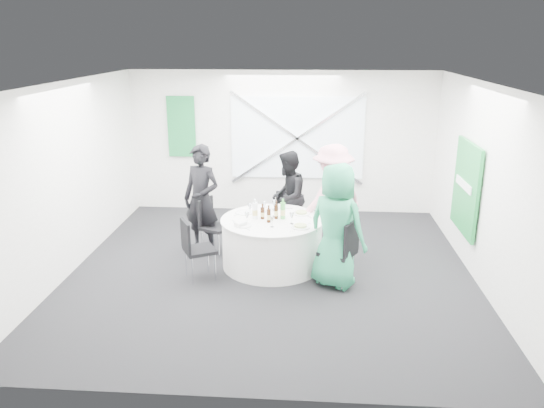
# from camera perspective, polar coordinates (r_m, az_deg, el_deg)

# --- Properties ---
(floor) EXTENTS (6.00, 6.00, 0.00)m
(floor) POSITION_cam_1_polar(r_m,az_deg,el_deg) (8.13, -0.10, -7.16)
(floor) COLOR black
(floor) RESTS_ON ground
(ceiling) EXTENTS (6.00, 6.00, 0.00)m
(ceiling) POSITION_cam_1_polar(r_m,az_deg,el_deg) (7.41, -0.11, 12.92)
(ceiling) COLOR silver
(ceiling) RESTS_ON wall_back
(wall_back) EXTENTS (6.00, 0.00, 6.00)m
(wall_back) POSITION_cam_1_polar(r_m,az_deg,el_deg) (10.57, 1.09, 6.64)
(wall_back) COLOR silver
(wall_back) RESTS_ON floor
(wall_front) EXTENTS (6.00, 0.00, 6.00)m
(wall_front) POSITION_cam_1_polar(r_m,az_deg,el_deg) (4.83, -2.74, -6.88)
(wall_front) COLOR silver
(wall_front) RESTS_ON floor
(wall_left) EXTENTS (0.00, 6.00, 6.00)m
(wall_left) POSITION_cam_1_polar(r_m,az_deg,el_deg) (8.41, -20.96, 2.63)
(wall_left) COLOR silver
(wall_left) RESTS_ON floor
(wall_right) EXTENTS (0.00, 6.00, 6.00)m
(wall_right) POSITION_cam_1_polar(r_m,az_deg,el_deg) (8.02, 21.82, 1.84)
(wall_right) COLOR silver
(wall_right) RESTS_ON floor
(window_panel) EXTENTS (2.60, 0.03, 1.60)m
(window_panel) POSITION_cam_1_polar(r_m,az_deg,el_deg) (10.50, 2.73, 7.10)
(window_panel) COLOR silver
(window_panel) RESTS_ON wall_back
(window_brace_a) EXTENTS (2.63, 0.05, 1.84)m
(window_brace_a) POSITION_cam_1_polar(r_m,az_deg,el_deg) (10.46, 2.73, 7.06)
(window_brace_a) COLOR silver
(window_brace_a) RESTS_ON window_panel
(window_brace_b) EXTENTS (2.63, 0.05, 1.84)m
(window_brace_b) POSITION_cam_1_polar(r_m,az_deg,el_deg) (10.46, 2.73, 7.06)
(window_brace_b) COLOR silver
(window_brace_b) RESTS_ON window_panel
(green_banner) EXTENTS (0.55, 0.04, 1.20)m
(green_banner) POSITION_cam_1_polar(r_m,az_deg,el_deg) (10.76, -9.72, 8.21)
(green_banner) COLOR #167136
(green_banner) RESTS_ON wall_back
(green_sign) EXTENTS (0.05, 1.20, 1.40)m
(green_sign) POSITION_cam_1_polar(r_m,az_deg,el_deg) (8.60, 20.14, 1.65)
(green_sign) COLOR #188536
(green_sign) RESTS_ON wall_right
(banquet_table) EXTENTS (1.56, 1.56, 0.76)m
(banquet_table) POSITION_cam_1_polar(r_m,az_deg,el_deg) (8.16, 0.00, -4.15)
(banquet_table) COLOR silver
(banquet_table) RESTS_ON floor
(chair_back) EXTENTS (0.42, 0.42, 0.82)m
(chair_back) POSITION_cam_1_polar(r_m,az_deg,el_deg) (9.24, 1.41, -0.88)
(chair_back) COLOR black
(chair_back) RESTS_ON floor
(chair_back_left) EXTENTS (0.55, 0.55, 0.91)m
(chair_back_left) POSITION_cam_1_polar(r_m,az_deg,el_deg) (8.68, -6.53, -1.86)
(chair_back_left) COLOR black
(chair_back_left) RESTS_ON floor
(chair_back_right) EXTENTS (0.56, 0.56, 0.88)m
(chair_back_right) POSITION_cam_1_polar(r_m,az_deg,el_deg) (8.81, 6.78, -1.70)
(chair_back_right) COLOR black
(chair_back_right) RESTS_ON floor
(chair_front_right) EXTENTS (0.61, 0.60, 0.97)m
(chair_front_right) POSITION_cam_1_polar(r_m,az_deg,el_deg) (7.53, 7.67, -4.66)
(chair_front_right) COLOR black
(chair_front_right) RESTS_ON floor
(chair_front_left) EXTENTS (0.57, 0.57, 0.92)m
(chair_front_left) POSITION_cam_1_polar(r_m,az_deg,el_deg) (7.72, -8.41, -4.39)
(chair_front_left) COLOR black
(chair_front_left) RESTS_ON floor
(person_man_back_left) EXTENTS (0.77, 0.65, 1.78)m
(person_man_back_left) POSITION_cam_1_polar(r_m,az_deg,el_deg) (8.64, -7.58, 0.51)
(person_man_back_left) COLOR black
(person_man_back_left) RESTS_ON floor
(person_man_back) EXTENTS (0.55, 0.83, 1.58)m
(person_man_back) POSITION_cam_1_polar(r_m,az_deg,el_deg) (9.05, 1.69, 0.79)
(person_man_back) COLOR black
(person_man_back) RESTS_ON floor
(person_woman_pink) EXTENTS (1.26, 1.11, 1.80)m
(person_woman_pink) POSITION_cam_1_polar(r_m,az_deg,el_deg) (8.60, 6.49, 0.53)
(person_woman_pink) COLOR pink
(person_woman_pink) RESTS_ON floor
(person_woman_green) EXTENTS (1.04, 0.95, 1.78)m
(person_woman_green) POSITION_cam_1_polar(r_m,az_deg,el_deg) (7.41, 6.94, -2.35)
(person_woman_green) COLOR #279162
(person_woman_green) RESTS_ON floor
(plate_back) EXTENTS (0.28, 0.28, 0.01)m
(plate_back) POSITION_cam_1_polar(r_m,az_deg,el_deg) (8.60, 0.26, -0.28)
(plate_back) COLOR white
(plate_back) RESTS_ON banquet_table
(plate_back_left) EXTENTS (0.29, 0.29, 0.01)m
(plate_back_left) POSITION_cam_1_polar(r_m,az_deg,el_deg) (8.33, -2.99, -0.90)
(plate_back_left) COLOR white
(plate_back_left) RESTS_ON banquet_table
(plate_back_right) EXTENTS (0.28, 0.28, 0.04)m
(plate_back_right) POSITION_cam_1_polar(r_m,az_deg,el_deg) (8.27, 3.18, -0.97)
(plate_back_right) COLOR white
(plate_back_right) RESTS_ON banquet_table
(plate_front_right) EXTENTS (0.28, 0.28, 0.04)m
(plate_front_right) POSITION_cam_1_polar(r_m,az_deg,el_deg) (7.69, 3.08, -2.41)
(plate_front_right) COLOR white
(plate_front_right) RESTS_ON banquet_table
(plate_front_left) EXTENTS (0.25, 0.25, 0.01)m
(plate_front_left) POSITION_cam_1_polar(r_m,az_deg,el_deg) (7.76, -3.16, -2.29)
(plate_front_left) COLOR white
(plate_front_left) RESTS_ON banquet_table
(napkin) EXTENTS (0.19, 0.20, 0.05)m
(napkin) POSITION_cam_1_polar(r_m,az_deg,el_deg) (7.74, -3.38, -2.11)
(napkin) COLOR silver
(napkin) RESTS_ON plate_front_left
(beer_bottle_a) EXTENTS (0.06, 0.06, 0.24)m
(beer_bottle_a) POSITION_cam_1_polar(r_m,az_deg,el_deg) (8.01, -1.03, -0.99)
(beer_bottle_a) COLOR #3B1D0A
(beer_bottle_a) RESTS_ON banquet_table
(beer_bottle_b) EXTENTS (0.06, 0.06, 0.26)m
(beer_bottle_b) POSITION_cam_1_polar(r_m,az_deg,el_deg) (8.11, 0.45, -0.70)
(beer_bottle_b) COLOR #3B1D0A
(beer_bottle_b) RESTS_ON banquet_table
(beer_bottle_c) EXTENTS (0.06, 0.06, 0.28)m
(beer_bottle_c) POSITION_cam_1_polar(r_m,az_deg,el_deg) (8.02, 0.44, -0.86)
(beer_bottle_c) COLOR #3B1D0A
(beer_bottle_c) RESTS_ON banquet_table
(beer_bottle_d) EXTENTS (0.06, 0.06, 0.26)m
(beer_bottle_d) POSITION_cam_1_polar(r_m,az_deg,el_deg) (7.86, -0.35, -1.28)
(beer_bottle_d) COLOR #3B1D0A
(beer_bottle_d) RESTS_ON banquet_table
(green_water_bottle) EXTENTS (0.08, 0.08, 0.32)m
(green_water_bottle) POSITION_cam_1_polar(r_m,az_deg,el_deg) (8.01, 1.18, -0.75)
(green_water_bottle) COLOR green
(green_water_bottle) RESTS_ON banquet_table
(clear_water_bottle) EXTENTS (0.08, 0.08, 0.31)m
(clear_water_bottle) POSITION_cam_1_polar(r_m,az_deg,el_deg) (8.01, -1.85, -0.77)
(clear_water_bottle) COLOR white
(clear_water_bottle) RESTS_ON banquet_table
(wine_glass_a) EXTENTS (0.07, 0.07, 0.17)m
(wine_glass_a) POSITION_cam_1_polar(r_m,az_deg,el_deg) (8.29, -1.71, -0.11)
(wine_glass_a) COLOR white
(wine_glass_a) RESTS_ON banquet_table
(wine_glass_b) EXTENTS (0.07, 0.07, 0.17)m
(wine_glass_b) POSITION_cam_1_polar(r_m,az_deg,el_deg) (7.79, 2.14, -1.28)
(wine_glass_b) COLOR white
(wine_glass_b) RESTS_ON banquet_table
(wine_glass_c) EXTENTS (0.07, 0.07, 0.17)m
(wine_glass_c) POSITION_cam_1_polar(r_m,az_deg,el_deg) (7.82, -2.71, -1.22)
(wine_glass_c) COLOR white
(wine_glass_c) RESTS_ON banquet_table
(wine_glass_d) EXTENTS (0.07, 0.07, 0.17)m
(wine_glass_d) POSITION_cam_1_polar(r_m,az_deg,el_deg) (8.39, 0.20, 0.12)
(wine_glass_d) COLOR white
(wine_glass_d) RESTS_ON banquet_table
(wine_glass_e) EXTENTS (0.07, 0.07, 0.17)m
(wine_glass_e) POSITION_cam_1_polar(r_m,az_deg,el_deg) (8.33, -0.83, -0.02)
(wine_glass_e) COLOR white
(wine_glass_e) RESTS_ON banquet_table
(wine_glass_f) EXTENTS (0.07, 0.07, 0.17)m
(wine_glass_f) POSITION_cam_1_polar(r_m,az_deg,el_deg) (8.22, -2.38, -0.28)
(wine_glass_f) COLOR white
(wine_glass_f) RESTS_ON banquet_table
(wine_glass_g) EXTENTS (0.07, 0.07, 0.17)m
(wine_glass_g) POSITION_cam_1_polar(r_m,az_deg,el_deg) (7.66, 0.00, -1.60)
(wine_glass_g) COLOR white
(wine_glass_g) RESTS_ON banquet_table
(fork_a) EXTENTS (0.10, 0.13, 0.01)m
(fork_a) POSITION_cam_1_polar(r_m,az_deg,el_deg) (7.92, -4.05, -1.94)
(fork_a) COLOR silver
(fork_a) RESTS_ON banquet_table
(knife_a) EXTENTS (0.10, 0.13, 0.01)m
(knife_a) POSITION_cam_1_polar(r_m,az_deg,el_deg) (7.61, -2.71, -2.72)
(knife_a) COLOR silver
(knife_a) RESTS_ON banquet_table
(fork_b) EXTENTS (0.10, 0.13, 0.01)m
(fork_b) POSITION_cam_1_polar(r_m,az_deg,el_deg) (7.58, 2.37, -2.81)
(fork_b) COLOR silver
(fork_b) RESTS_ON banquet_table
(knife_b) EXTENTS (0.11, 0.13, 0.01)m
(knife_b) POSITION_cam_1_polar(r_m,az_deg,el_deg) (7.81, 3.79, -2.22)
(knife_b) COLOR silver
(knife_b) RESTS_ON banquet_table
(fork_c) EXTENTS (0.08, 0.14, 0.01)m
(fork_c) POSITION_cam_1_polar(r_m,az_deg,el_deg) (8.43, -2.75, -0.70)
(fork_c) COLOR silver
(fork_c) RESTS_ON banquet_table
(knife_c) EXTENTS (0.10, 0.13, 0.01)m
(knife_c) POSITION_cam_1_polar(r_m,az_deg,el_deg) (8.24, -3.75, -1.15)
(knife_c) COLOR silver
(knife_c) RESTS_ON banquet_table
(fork_d) EXTENTS (0.09, 0.14, 0.01)m
(fork_d) POSITION_cam_1_polar(r_m,az_deg,el_deg) (8.15, 3.98, -1.36)
(fork_d) COLOR silver
(fork_d) RESTS_ON banquet_table
(knife_d) EXTENTS (0.08, 0.14, 0.01)m
(knife_d) POSITION_cam_1_polar(r_m,az_deg,el_deg) (8.37, 3.12, -0.82)
(knife_d) COLOR silver
(knife_d) RESTS_ON banquet_table
(fork_e) EXTENTS (0.15, 0.03, 0.01)m
(fork_e) POSITION_cam_1_polar(r_m,az_deg,el_deg) (8.52, 1.72, -0.48)
(fork_e) COLOR silver
(fork_e) RESTS_ON banquet_table
(knife_e) EXTENTS (0.15, 0.02, 0.01)m
(knife_e) POSITION_cam_1_polar(r_m,az_deg,el_deg) (8.56, -0.85, -0.38)
(knife_e) COLOR silver
(knife_e) RESTS_ON banquet_table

